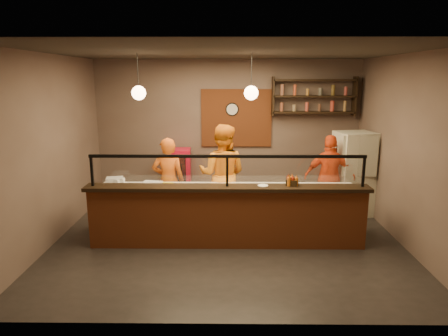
{
  "coord_description": "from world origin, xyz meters",
  "views": [
    {
      "loc": [
        0.02,
        -6.63,
        2.81
      ],
      "look_at": [
        -0.06,
        0.3,
        1.23
      ],
      "focal_mm": 32.0,
      "sensor_mm": 36.0,
      "label": 1
    }
  ],
  "objects_px": {
    "wall_clock": "(232,109)",
    "pizza_dough": "(289,187)",
    "condiment_caddy": "(292,182)",
    "cook_mid": "(222,174)",
    "pepper_mill": "(289,180)",
    "cook_left": "(168,181)",
    "red_cooler": "(179,176)",
    "fridge": "(353,174)",
    "cook_right": "(330,177)"
  },
  "relations": [
    {
      "from": "pepper_mill",
      "to": "wall_clock",
      "type": "bearing_deg",
      "value": 109.01
    },
    {
      "from": "condiment_caddy",
      "to": "red_cooler",
      "type": "bearing_deg",
      "value": 132.29
    },
    {
      "from": "condiment_caddy",
      "to": "pepper_mill",
      "type": "relative_size",
      "value": 1.02
    },
    {
      "from": "cook_mid",
      "to": "fridge",
      "type": "distance_m",
      "value": 2.75
    },
    {
      "from": "wall_clock",
      "to": "pizza_dough",
      "type": "distance_m",
      "value": 2.75
    },
    {
      "from": "fridge",
      "to": "pepper_mill",
      "type": "relative_size",
      "value": 9.65
    },
    {
      "from": "cook_right",
      "to": "pizza_dough",
      "type": "bearing_deg",
      "value": 52.02
    },
    {
      "from": "wall_clock",
      "to": "fridge",
      "type": "xyz_separation_m",
      "value": [
        2.5,
        -1.06,
        -1.24
      ]
    },
    {
      "from": "pizza_dough",
      "to": "condiment_caddy",
      "type": "xyz_separation_m",
      "value": [
        -0.03,
        -0.44,
        0.2
      ]
    },
    {
      "from": "cook_mid",
      "to": "red_cooler",
      "type": "distance_m",
      "value": 1.66
    },
    {
      "from": "cook_left",
      "to": "pizza_dough",
      "type": "distance_m",
      "value": 2.34
    },
    {
      "from": "wall_clock",
      "to": "cook_left",
      "type": "bearing_deg",
      "value": -127.47
    },
    {
      "from": "cook_mid",
      "to": "cook_left",
      "type": "bearing_deg",
      "value": 13.64
    },
    {
      "from": "cook_mid",
      "to": "fridge",
      "type": "bearing_deg",
      "value": -157.46
    },
    {
      "from": "fridge",
      "to": "pizza_dough",
      "type": "bearing_deg",
      "value": -153.04
    },
    {
      "from": "wall_clock",
      "to": "pizza_dough",
      "type": "bearing_deg",
      "value": -66.07
    },
    {
      "from": "wall_clock",
      "to": "pepper_mill",
      "type": "height_order",
      "value": "wall_clock"
    },
    {
      "from": "cook_right",
      "to": "wall_clock",
      "type": "bearing_deg",
      "value": -26.75
    },
    {
      "from": "condiment_caddy",
      "to": "cook_mid",
      "type": "bearing_deg",
      "value": 136.44
    },
    {
      "from": "cook_mid",
      "to": "cook_right",
      "type": "height_order",
      "value": "cook_mid"
    },
    {
      "from": "red_cooler",
      "to": "pizza_dough",
      "type": "distance_m",
      "value": 2.96
    },
    {
      "from": "condiment_caddy",
      "to": "cook_left",
      "type": "bearing_deg",
      "value": 154.06
    },
    {
      "from": "wall_clock",
      "to": "pizza_dough",
      "type": "xyz_separation_m",
      "value": [
        1.0,
        -2.26,
        -1.19
      ]
    },
    {
      "from": "cook_right",
      "to": "pepper_mill",
      "type": "height_order",
      "value": "cook_right"
    },
    {
      "from": "cook_right",
      "to": "pizza_dough",
      "type": "height_order",
      "value": "cook_right"
    },
    {
      "from": "cook_left",
      "to": "cook_mid",
      "type": "xyz_separation_m",
      "value": [
        1.05,
        0.04,
        0.13
      ]
    },
    {
      "from": "cook_left",
      "to": "pepper_mill",
      "type": "height_order",
      "value": "cook_left"
    },
    {
      "from": "wall_clock",
      "to": "cook_left",
      "type": "xyz_separation_m",
      "value": [
        -1.24,
        -1.62,
        -1.25
      ]
    },
    {
      "from": "red_cooler",
      "to": "pepper_mill",
      "type": "xyz_separation_m",
      "value": [
        2.13,
        -2.37,
        0.53
      ]
    },
    {
      "from": "fridge",
      "to": "pepper_mill",
      "type": "distance_m",
      "value": 2.28
    },
    {
      "from": "cook_left",
      "to": "condiment_caddy",
      "type": "relative_size",
      "value": 9.29
    },
    {
      "from": "condiment_caddy",
      "to": "pepper_mill",
      "type": "bearing_deg",
      "value": 158.59
    },
    {
      "from": "red_cooler",
      "to": "pizza_dough",
      "type": "bearing_deg",
      "value": -44.23
    },
    {
      "from": "cook_left",
      "to": "red_cooler",
      "type": "relative_size",
      "value": 1.36
    },
    {
      "from": "cook_mid",
      "to": "condiment_caddy",
      "type": "distance_m",
      "value": 1.63
    },
    {
      "from": "cook_mid",
      "to": "red_cooler",
      "type": "bearing_deg",
      "value": -40.29
    },
    {
      "from": "wall_clock",
      "to": "pepper_mill",
      "type": "bearing_deg",
      "value": -70.99
    },
    {
      "from": "cook_left",
      "to": "fridge",
      "type": "relative_size",
      "value": 0.98
    },
    {
      "from": "fridge",
      "to": "condiment_caddy",
      "type": "xyz_separation_m",
      "value": [
        -1.52,
        -1.64,
        0.25
      ]
    },
    {
      "from": "cook_right",
      "to": "cook_mid",
      "type": "bearing_deg",
      "value": 14.35
    },
    {
      "from": "cook_left",
      "to": "pizza_dough",
      "type": "xyz_separation_m",
      "value": [
        2.25,
        -0.64,
        0.06
      ]
    },
    {
      "from": "cook_left",
      "to": "condiment_caddy",
      "type": "distance_m",
      "value": 2.48
    },
    {
      "from": "cook_left",
      "to": "cook_mid",
      "type": "distance_m",
      "value": 1.05
    },
    {
      "from": "pizza_dough",
      "to": "pepper_mill",
      "type": "bearing_deg",
      "value": -100.43
    },
    {
      "from": "cook_left",
      "to": "red_cooler",
      "type": "xyz_separation_m",
      "value": [
        0.04,
        1.31,
        -0.23
      ]
    },
    {
      "from": "fridge",
      "to": "pizza_dough",
      "type": "relative_size",
      "value": 3.62
    },
    {
      "from": "cook_mid",
      "to": "cook_right",
      "type": "distance_m",
      "value": 2.17
    },
    {
      "from": "red_cooler",
      "to": "cook_left",
      "type": "bearing_deg",
      "value": -94.63
    },
    {
      "from": "pizza_dough",
      "to": "condiment_caddy",
      "type": "relative_size",
      "value": 2.62
    },
    {
      "from": "cook_left",
      "to": "cook_mid",
      "type": "height_order",
      "value": "cook_mid"
    }
  ]
}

